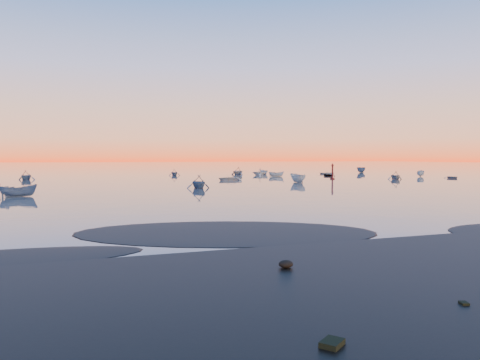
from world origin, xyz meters
name	(u,v)px	position (x,y,z in m)	size (l,w,h in m)	color
ground	(133,173)	(0.00, 100.00, 0.00)	(600.00, 600.00, 0.00)	#6A6058
mud_lobes	(384,231)	(0.00, -1.00, 0.01)	(140.00, 6.00, 0.07)	black
moored_fleet	(172,182)	(0.00, 53.00, 0.00)	(124.00, 58.00, 1.20)	silver
boat_near_center	(19,197)	(-20.41, 29.94, 0.00)	(3.52, 1.49, 1.22)	#3C5473
boat_near_right	(199,188)	(-0.06, 36.20, 0.00)	(3.72, 1.67, 1.30)	#3C5473
channel_marker	(332,173)	(29.42, 52.19, 1.19)	(0.84, 0.84, 3.00)	#3F0D0E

